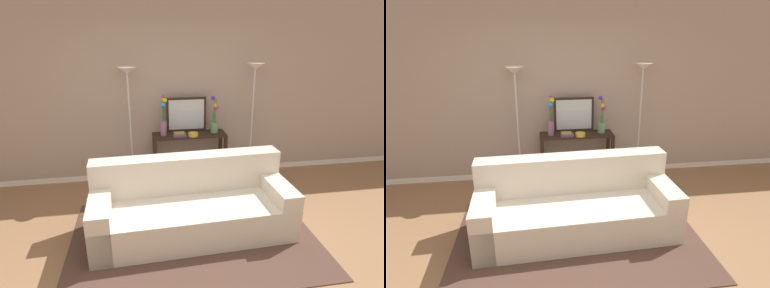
# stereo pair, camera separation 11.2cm
# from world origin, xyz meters

# --- Properties ---
(ground_plane) EXTENTS (16.00, 16.00, 0.02)m
(ground_plane) POSITION_xyz_m (0.00, 0.00, -0.01)
(ground_plane) COLOR #936B47
(back_wall) EXTENTS (12.00, 0.15, 2.75)m
(back_wall) POSITION_xyz_m (0.00, 2.40, 1.37)
(back_wall) COLOR white
(back_wall) RESTS_ON ground
(area_rug) EXTENTS (2.83, 1.90, 0.01)m
(area_rug) POSITION_xyz_m (0.13, 0.57, 0.01)
(area_rug) COLOR #51382D
(area_rug) RESTS_ON ground
(couch) EXTENTS (2.35, 0.99, 0.88)m
(couch) POSITION_xyz_m (0.13, 0.74, 0.31)
(couch) COLOR beige
(couch) RESTS_ON ground
(console_table) EXTENTS (1.12, 0.36, 0.80)m
(console_table) POSITION_xyz_m (0.31, 2.06, 0.55)
(console_table) COLOR black
(console_table) RESTS_ON ground
(floor_lamp_left) EXTENTS (0.28, 0.28, 1.83)m
(floor_lamp_left) POSITION_xyz_m (-0.57, 2.06, 1.44)
(floor_lamp_left) COLOR silver
(floor_lamp_left) RESTS_ON ground
(floor_lamp_right) EXTENTS (0.28, 0.28, 1.85)m
(floor_lamp_right) POSITION_xyz_m (1.30, 2.06, 1.45)
(floor_lamp_right) COLOR silver
(floor_lamp_right) RESTS_ON ground
(wall_mirror) EXTENTS (0.62, 0.02, 0.54)m
(wall_mirror) POSITION_xyz_m (0.29, 2.21, 1.07)
(wall_mirror) COLOR black
(wall_mirror) RESTS_ON console_table
(vase_tall_flowers) EXTENTS (0.11, 0.12, 0.62)m
(vase_tall_flowers) POSITION_xyz_m (-0.08, 2.06, 1.06)
(vase_tall_flowers) COLOR gray
(vase_tall_flowers) RESTS_ON console_table
(vase_short_flowers) EXTENTS (0.13, 0.13, 0.57)m
(vase_short_flowers) POSITION_xyz_m (0.70, 2.08, 1.00)
(vase_short_flowers) COLOR #669E6B
(vase_short_flowers) RESTS_ON console_table
(fruit_bowl) EXTENTS (0.15, 0.15, 0.05)m
(fruit_bowl) POSITION_xyz_m (0.35, 1.95, 0.83)
(fruit_bowl) COLOR gold
(fruit_bowl) RESTS_ON console_table
(book_stack) EXTENTS (0.20, 0.14, 0.06)m
(book_stack) POSITION_xyz_m (0.15, 1.96, 0.83)
(book_stack) COLOR #6B3360
(book_stack) RESTS_ON console_table
(book_row_under_console) EXTENTS (0.33, 0.18, 0.13)m
(book_row_under_console) POSITION_xyz_m (0.02, 2.06, 0.06)
(book_row_under_console) COLOR #6B3360
(book_row_under_console) RESTS_ON ground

